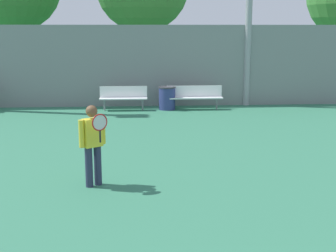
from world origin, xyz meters
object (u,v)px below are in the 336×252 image
tennis_player (93,141)px  trash_bin (167,98)px  bench_courtside_near (123,96)px  bench_courtside_far (194,95)px

tennis_player → trash_bin: tennis_player is taller
bench_courtside_near → bench_courtside_far: size_ratio=0.84×
bench_courtside_near → bench_courtside_far: bearing=0.0°
trash_bin → tennis_player: bearing=-103.0°
bench_courtside_near → bench_courtside_far: (2.56, 0.00, 0.00)m
bench_courtside_near → bench_courtside_far: same height
tennis_player → bench_courtside_far: bearing=35.8°
bench_courtside_far → trash_bin: size_ratio=2.44×
tennis_player → bench_courtside_far: 8.75m
bench_courtside_far → trash_bin: 1.00m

